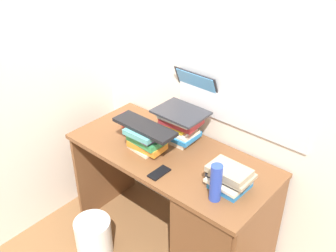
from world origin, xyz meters
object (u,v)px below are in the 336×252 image
object	(u,v)px
mug	(127,120)
wastebasket	(94,236)
book_stack_side	(230,178)
water_bottle	(216,183)
computer_mouse	(213,173)
cell_phone	(159,173)
laptop	(188,101)
book_stack_keyboard_riser	(146,139)
keyboard	(145,127)
desk	(210,222)
book_stack_tall	(181,126)

from	to	relation	value
mug	wastebasket	distance (m)	0.83
book_stack_side	water_bottle	xyz separation A→B (m)	(-0.00, -0.13, 0.04)
computer_mouse	wastebasket	distance (m)	1.02
book_stack_side	cell_phone	size ratio (longest dim) A/B	1.79
wastebasket	computer_mouse	bearing A→B (deg)	30.74
book_stack_side	mug	distance (m)	0.89
book_stack_side	cell_phone	xyz separation A→B (m)	(-0.37, -0.16, -0.06)
laptop	computer_mouse	bearing A→B (deg)	-31.82
laptop	book_stack_keyboard_riser	bearing A→B (deg)	-107.06
wastebasket	cell_phone	bearing A→B (deg)	26.13
keyboard	mug	bearing A→B (deg)	156.35
keyboard	cell_phone	distance (m)	0.30
book_stack_keyboard_riser	cell_phone	distance (m)	0.26
desk	mug	xyz separation A→B (m)	(-0.77, 0.07, 0.40)
cell_phone	desk	bearing A→B (deg)	35.57
book_stack_tall	book_stack_keyboard_riser	world-z (taller)	book_stack_tall
desk	wastebasket	distance (m)	0.83
mug	water_bottle	world-z (taller)	water_bottle
wastebasket	water_bottle	bearing A→B (deg)	16.99
book_stack_keyboard_riser	wastebasket	size ratio (longest dim) A/B	0.85
computer_mouse	water_bottle	bearing A→B (deg)	-51.60
computer_mouse	wastebasket	world-z (taller)	computer_mouse
desk	keyboard	world-z (taller)	keyboard
computer_mouse	cell_phone	world-z (taller)	computer_mouse
book_stack_keyboard_riser	wastebasket	xyz separation A→B (m)	(-0.21, -0.33, -0.72)
keyboard	computer_mouse	bearing A→B (deg)	8.11
book_stack_keyboard_riser	mug	bearing A→B (deg)	157.00
book_stack_tall	laptop	size ratio (longest dim) A/B	0.76
desk	water_bottle	world-z (taller)	water_bottle
keyboard	book_stack_side	bearing A→B (deg)	4.08
book_stack_tall	water_bottle	xyz separation A→B (m)	(0.49, -0.32, 0.00)
desk	computer_mouse	distance (m)	0.37
book_stack_keyboard_riser	keyboard	xyz separation A→B (m)	(-0.01, -0.00, 0.09)
book_stack_side	mug	xyz separation A→B (m)	(-0.89, 0.09, -0.02)
book_stack_tall	book_stack_side	bearing A→B (deg)	-20.55
book_stack_side	computer_mouse	bearing A→B (deg)	169.28
mug	keyboard	bearing A→B (deg)	-23.64
book_stack_tall	water_bottle	size ratio (longest dim) A/B	1.17
computer_mouse	book_stack_keyboard_riser	bearing A→B (deg)	-171.97
computer_mouse	keyboard	bearing A→B (deg)	-171.89
keyboard	mug	world-z (taller)	keyboard
book_stack_side	book_stack_tall	bearing A→B (deg)	159.45
keyboard	wastebasket	size ratio (longest dim) A/B	1.55
book_stack_side	laptop	distance (m)	0.59
mug	wastebasket	size ratio (longest dim) A/B	0.46
book_stack_tall	laptop	world-z (taller)	laptop
laptop	computer_mouse	world-z (taller)	laptop
book_stack_keyboard_riser	water_bottle	bearing A→B (deg)	-8.79
book_stack_tall	computer_mouse	distance (m)	0.41
book_stack_keyboard_riser	cell_phone	xyz separation A→B (m)	(0.22, -0.12, -0.08)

